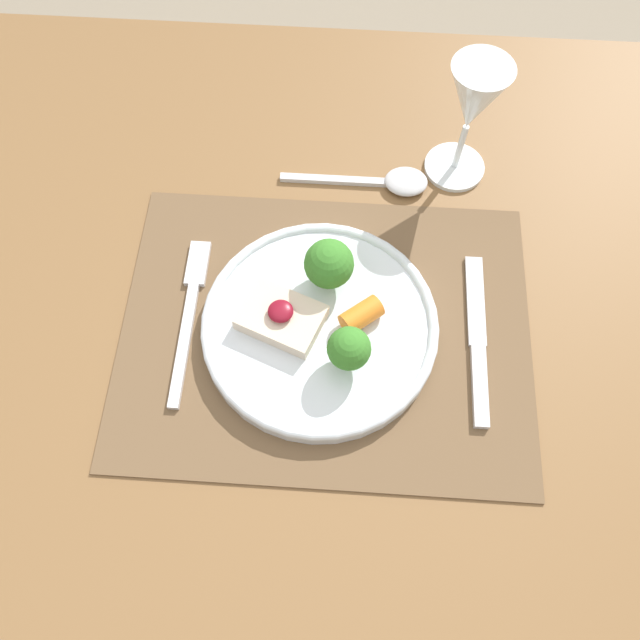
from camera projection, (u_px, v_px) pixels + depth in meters
name	position (u px, v px, depth m)	size (l,w,h in m)	color
ground_plane	(323.00, 468.00, 1.37)	(8.00, 8.00, 0.00)	gray
dining_table	(325.00, 357.00, 0.78)	(1.55, 0.98, 0.73)	brown
placemat	(326.00, 330.00, 0.71)	(0.46, 0.36, 0.00)	brown
dinner_plate	(321.00, 320.00, 0.69)	(0.27, 0.27, 0.08)	silver
fork	(190.00, 308.00, 0.72)	(0.02, 0.21, 0.01)	silver
knife	(478.00, 349.00, 0.69)	(0.02, 0.21, 0.01)	silver
spoon	(391.00, 181.00, 0.79)	(0.19, 0.05, 0.02)	silver
wine_glass_near	(473.00, 105.00, 0.71)	(0.08, 0.08, 0.17)	white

